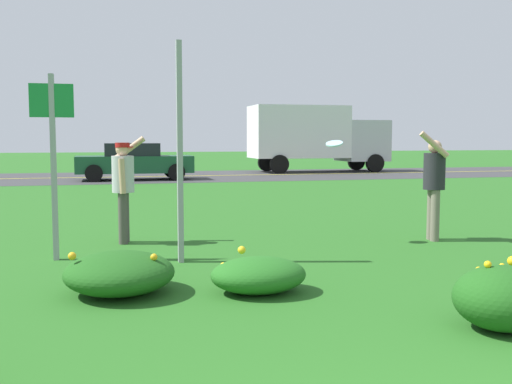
{
  "coord_description": "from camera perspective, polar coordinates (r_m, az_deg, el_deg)",
  "views": [
    {
      "loc": [
        -1.95,
        -1.34,
        1.63
      ],
      "look_at": [
        -0.07,
        6.01,
        0.95
      ],
      "focal_mm": 41.83,
      "sensor_mm": 36.0,
      "label": 1
    }
  ],
  "objects": [
    {
      "name": "box_truck_silver",
      "position": [
        29.44,
        5.74,
        5.45
      ],
      "size": [
        6.7,
        2.46,
        3.2
      ],
      "color": "#B7BABF",
      "rests_on": "ground"
    },
    {
      "name": "daylily_clump_front_right",
      "position": [
        6.37,
        0.23,
        -7.93
      ],
      "size": [
        1.02,
        0.9,
        0.43
      ],
      "color": "#23661E",
      "rests_on": "ground"
    },
    {
      "name": "daylily_clump_mid_left",
      "position": [
        5.56,
        22.64,
        -9.33
      ],
      "size": [
        0.87,
        0.82,
        0.6
      ],
      "color": "#1E5619",
      "rests_on": "ground"
    },
    {
      "name": "highway_strip",
      "position": [
        25.96,
        -10.04,
        1.46
      ],
      "size": [
        120.0,
        8.04,
        0.01
      ],
      "primitive_type": "cube",
      "color": "#38383A",
      "rests_on": "ground"
    },
    {
      "name": "person_catcher_dark_shirt",
      "position": [
        9.91,
        16.64,
        1.07
      ],
      "size": [
        0.53,
        0.52,
        1.75
      ],
      "color": "#232328",
      "rests_on": "ground"
    },
    {
      "name": "person_thrower_red_cap_gray_shirt",
      "position": [
        9.46,
        -12.56,
        0.95
      ],
      "size": [
        0.54,
        0.52,
        1.67
      ],
      "color": "#B2B2B7",
      "rests_on": "ground"
    },
    {
      "name": "car_dark_green_center_left",
      "position": [
        24.07,
        -11.6,
        2.91
      ],
      "size": [
        4.5,
        2.0,
        1.45
      ],
      "color": "#194C2D",
      "rests_on": "ground"
    },
    {
      "name": "frisbee_pale_blue",
      "position": [
        9.34,
        7.49,
        4.61
      ],
      "size": [
        0.28,
        0.26,
        0.14
      ],
      "color": "#ADD6E5"
    },
    {
      "name": "sign_post_by_roadside",
      "position": [
        7.84,
        -7.3,
        3.73
      ],
      "size": [
        0.07,
        0.1,
        2.89
      ],
      "color": "#93969B",
      "rests_on": "ground"
    },
    {
      "name": "highway_center_stripe",
      "position": [
        25.96,
        -10.04,
        1.47
      ],
      "size": [
        120.0,
        0.16,
        0.0
      ],
      "primitive_type": "cube",
      "color": "yellow",
      "rests_on": "ground"
    },
    {
      "name": "sign_post_near_path",
      "position": [
        8.36,
        -18.83,
        4.01
      ],
      "size": [
        0.56,
        0.1,
        2.48
      ],
      "color": "#93969B",
      "rests_on": "ground"
    },
    {
      "name": "daylily_clump_front_left",
      "position": [
        6.49,
        -12.93,
        -7.54
      ],
      "size": [
        1.16,
        1.21,
        0.47
      ],
      "color": "#1E5619",
      "rests_on": "ground"
    },
    {
      "name": "ground_plane",
      "position": [
        13.83,
        -6.17,
        -1.66
      ],
      "size": [
        120.0,
        120.0,
        0.0
      ],
      "primitive_type": "plane",
      "color": "#26601E"
    }
  ]
}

